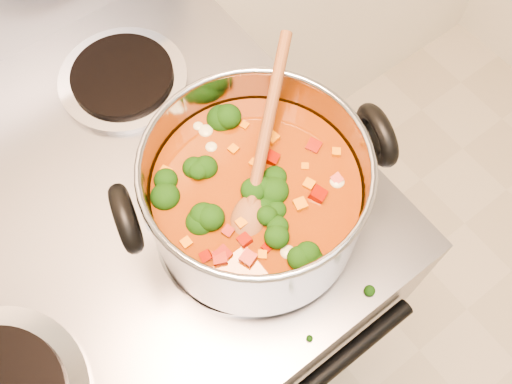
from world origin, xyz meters
The scene contains 4 objects.
electric_range centered at (0.01, 1.16, 0.47)m, with size 0.74×0.67×1.08m.
stockpot centered at (0.20, 1.01, 1.00)m, with size 0.32×0.25×0.15m.
wooden_spoon centered at (0.21, 1.02, 1.04)m, with size 0.20×0.18×0.09m.
cooktop_crumbs centered at (0.22, 1.10, 0.92)m, with size 0.36×0.19×0.01m.
Camera 1 is at (0.03, 0.79, 1.59)m, focal length 40.00 mm.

